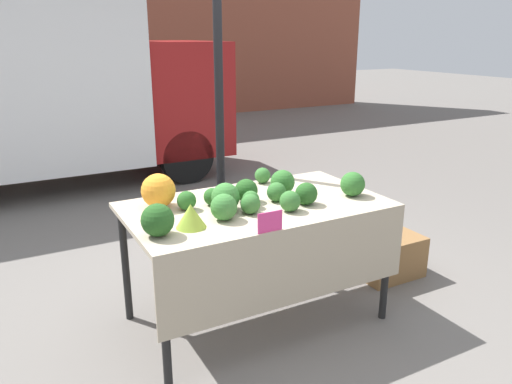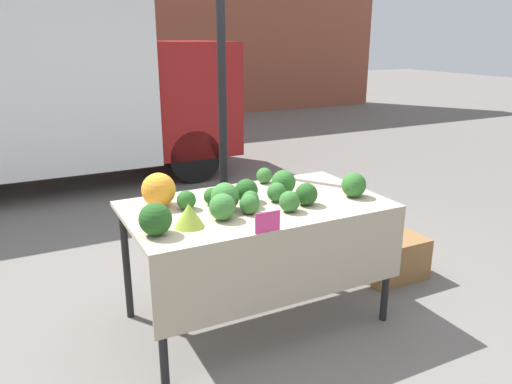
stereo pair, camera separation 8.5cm
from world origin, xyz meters
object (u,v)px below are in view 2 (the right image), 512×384
Objects in this scene: orange_cauliflower at (159,190)px; produce_crate at (395,259)px; parked_truck at (39,86)px; price_sign at (268,222)px.

produce_crate is at bearing -6.35° from orange_cauliflower.
parked_truck is 4.75m from price_sign.
produce_crate is (1.86, -0.21, -0.79)m from orange_cauliflower.
produce_crate is (2.24, -4.17, -1.12)m from parked_truck.
price_sign reaches higher than produce_crate.
orange_cauliflower is (0.38, -3.96, -0.32)m from parked_truck.
price_sign is (0.79, -4.67, -0.37)m from parked_truck.
parked_truck reaches higher than produce_crate.
orange_cauliflower reaches higher than price_sign.
parked_truck reaches higher than orange_cauliflower.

